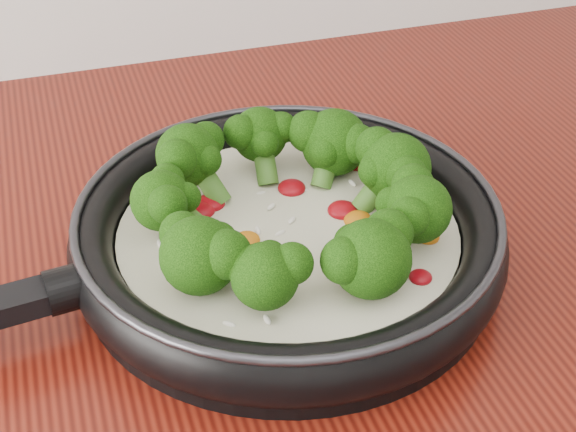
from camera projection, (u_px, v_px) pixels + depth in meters
name	position (u px, v px, depth m)	size (l,w,h in m)	color
skillet	(287.00, 228.00, 0.68)	(0.57, 0.40, 0.10)	black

